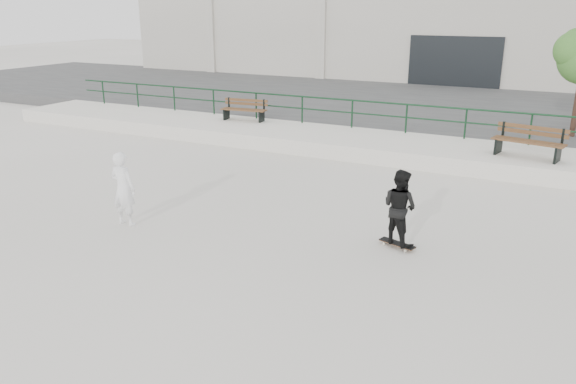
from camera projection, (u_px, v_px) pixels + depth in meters
The scene contains 10 objects.
ground at pixel (204, 258), 11.03m from camera, with size 120.00×120.00×0.00m, color #B5B2A5.
ledge at pixel (365, 145), 19.01m from camera, with size 30.00×3.00×0.50m, color silver.
parking_strip at pixel (426, 107), 26.21m from camera, with size 60.00×14.00×0.50m, color #3F3F3F.
railing at pixel (379, 110), 19.80m from camera, with size 28.00×0.06×1.03m.
commercial_building at pixel (483, 9), 36.72m from camera, with size 44.20×16.33×8.00m.
bench_left at pixel (244, 110), 21.68m from camera, with size 1.83×0.74×0.82m.
bench_right at pixel (529, 142), 16.30m from camera, with size 2.08×0.98×0.93m.
skateboard at pixel (397, 244), 11.50m from camera, with size 0.80×0.42×0.09m.
standing_skater at pixel (400, 207), 11.25m from camera, with size 0.76×0.59×1.56m, color black.
seated_skater at pixel (123, 189), 12.46m from camera, with size 0.62×0.41×1.70m, color white.
Camera 1 is at (6.01, -8.25, 4.69)m, focal length 35.00 mm.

